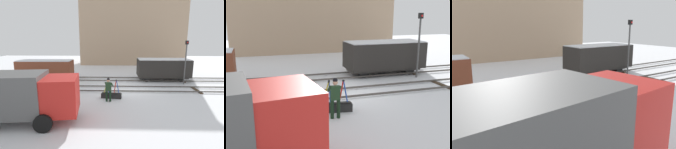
{
  "view_description": "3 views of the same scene",
  "coord_description": "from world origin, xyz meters",
  "views": [
    {
      "loc": [
        -0.95,
        -14.65,
        4.42
      ],
      "look_at": [
        -1.47,
        1.11,
        1.14
      ],
      "focal_mm": 27.99,
      "sensor_mm": 36.0,
      "label": 1
    },
    {
      "loc": [
        -4.42,
        -12.5,
        4.32
      ],
      "look_at": [
        -0.52,
        0.31,
        1.05
      ],
      "focal_mm": 41.79,
      "sensor_mm": 36.0,
      "label": 2
    },
    {
      "loc": [
        -8.09,
        -9.92,
        3.82
      ],
      "look_at": [
        -1.31,
        0.69,
        1.08
      ],
      "focal_mm": 36.47,
      "sensor_mm": 36.0,
      "label": 3
    }
  ],
  "objects": [
    {
      "name": "ground_plane",
      "position": [
        0.0,
        0.0,
        0.0
      ],
      "size": [
        60.0,
        60.0,
        0.0
      ],
      "primitive_type": "plane",
      "color": "white"
    },
    {
      "name": "track_main_line",
      "position": [
        0.0,
        0.0,
        0.11
      ],
      "size": [
        44.0,
        1.94,
        0.18
      ],
      "color": "#4C4742",
      "rests_on": "ground_plane"
    },
    {
      "name": "track_siding_near",
      "position": [
        0.0,
        3.65,
        0.11
      ],
      "size": [
        44.0,
        1.94,
        0.18
      ],
      "color": "#4C4742",
      "rests_on": "ground_plane"
    },
    {
      "name": "switch_lever_frame",
      "position": [
        -1.4,
        -2.14,
        0.25
      ],
      "size": [
        1.55,
        0.55,
        1.45
      ],
      "rotation": [
        0.0,
        0.0,
        -0.13
      ],
      "color": "black",
      "rests_on": "ground_plane"
    },
    {
      "name": "rail_worker",
      "position": [
        -1.59,
        -2.81,
        0.97
      ],
      "size": [
        0.59,
        0.66,
        1.72
      ],
      "rotation": [
        0.0,
        0.0,
        -0.13
      ],
      "color": "black",
      "rests_on": "ground_plane"
    },
    {
      "name": "delivery_truck",
      "position": [
        -5.88,
        -6.19,
        1.55
      ],
      "size": [
        5.76,
        2.97,
        2.69
      ],
      "rotation": [
        0.0,
        0.0,
        0.13
      ],
      "color": "#B21E19",
      "rests_on": "ground_plane"
    },
    {
      "name": "signal_post",
      "position": [
        5.54,
        2.14,
        2.55
      ],
      "size": [
        0.24,
        0.32,
        4.21
      ],
      "color": "#4C4C4C",
      "rests_on": "ground_plane"
    },
    {
      "name": "apartment_building",
      "position": [
        1.46,
        16.58,
        5.87
      ],
      "size": [
        17.6,
        5.25,
        11.72
      ],
      "color": "tan",
      "rests_on": "ground_plane"
    },
    {
      "name": "freight_car_back_track",
      "position": [
        -8.72,
        3.65,
        1.24
      ],
      "size": [
        5.77,
        2.07,
        2.13
      ],
      "rotation": [
        0.0,
        0.0,
        0.02
      ],
      "color": "#2D2B28",
      "rests_on": "ground_plane"
    },
    {
      "name": "freight_car_far_end",
      "position": [
        3.83,
        3.65,
        1.34
      ],
      "size": [
        5.33,
        2.26,
        2.32
      ],
      "rotation": [
        0.0,
        0.0,
        -0.0
      ],
      "color": "#2D2B28",
      "rests_on": "ground_plane"
    }
  ]
}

